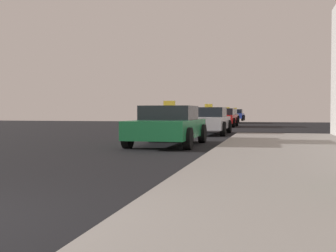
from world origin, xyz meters
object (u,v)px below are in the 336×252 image
(car_silver, at_px, (208,121))
(car_blue, at_px, (235,115))
(car_green, at_px, (168,125))
(car_black, at_px, (227,116))
(car_red, at_px, (222,117))

(car_silver, height_order, car_blue, same)
(car_green, distance_m, car_blue, 35.14)
(car_black, height_order, car_blue, same)
(car_red, xyz_separation_m, car_blue, (-0.59, 18.44, 0.00))
(car_silver, xyz_separation_m, car_black, (-0.93, 18.93, 0.00))
(car_black, relative_size, car_blue, 1.01)
(car_black, distance_m, car_blue, 9.33)
(car_red, distance_m, car_blue, 18.45)
(car_red, bearing_deg, car_black, -86.67)
(car_green, height_order, car_red, car_green)
(car_black, bearing_deg, car_green, 91.39)
(car_silver, relative_size, car_blue, 1.02)
(car_silver, bearing_deg, car_blue, -87.99)
(car_green, relative_size, car_black, 0.96)
(car_green, xyz_separation_m, car_black, (-0.63, 25.81, 0.00))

